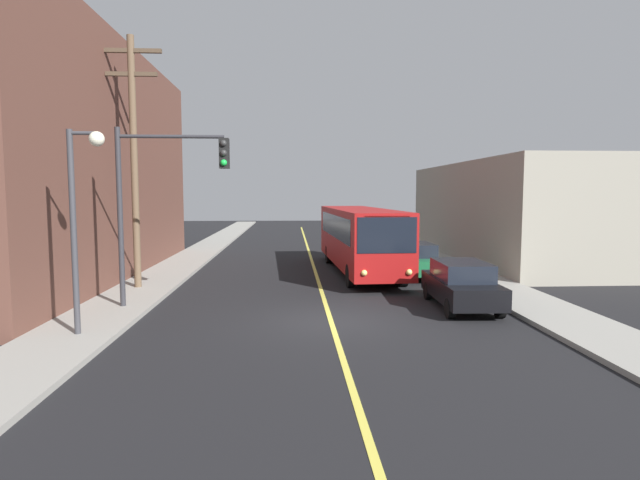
{
  "coord_description": "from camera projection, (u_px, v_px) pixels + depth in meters",
  "views": [
    {
      "loc": [
        -1.23,
        -15.75,
        3.96
      ],
      "look_at": [
        0.0,
        5.98,
        2.0
      ],
      "focal_mm": 29.05,
      "sensor_mm": 36.0,
      "label": 1
    }
  ],
  "objects": [
    {
      "name": "ground_plane",
      "position": [
        331.0,
        321.0,
        16.09
      ],
      "size": [
        120.0,
        120.0,
        0.0
      ],
      "primitive_type": "plane",
      "color": "black"
    },
    {
      "name": "sidewalk_left",
      "position": [
        169.0,
        272.0,
        25.62
      ],
      "size": [
        2.5,
        90.0,
        0.15
      ],
      "primitive_type": "cube",
      "color": "gray",
      "rests_on": "ground"
    },
    {
      "name": "sidewalk_right",
      "position": [
        457.0,
        270.0,
        26.43
      ],
      "size": [
        2.5,
        90.0,
        0.15
      ],
      "primitive_type": "cube",
      "color": "gray",
      "rests_on": "ground"
    },
    {
      "name": "lane_stripe_center",
      "position": [
        311.0,
        260.0,
        31.0
      ],
      "size": [
        0.16,
        60.0,
        0.01
      ],
      "primitive_type": "cube",
      "color": "#D8CC4C",
      "rests_on": "ground"
    },
    {
      "name": "building_left_brick",
      "position": [
        23.0,
        163.0,
        23.7
      ],
      "size": [
        10.0,
        21.96,
        10.74
      ],
      "color": "brown",
      "rests_on": "ground"
    },
    {
      "name": "building_right_warehouse",
      "position": [
        550.0,
        212.0,
        31.34
      ],
      "size": [
        12.0,
        18.62,
        5.75
      ],
      "color": "gray",
      "rests_on": "ground"
    },
    {
      "name": "city_bus",
      "position": [
        359.0,
        236.0,
        25.94
      ],
      "size": [
        3.11,
        12.24,
        3.2
      ],
      "color": "maroon",
      "rests_on": "ground"
    },
    {
      "name": "parked_car_black",
      "position": [
        461.0,
        284.0,
        17.87
      ],
      "size": [
        1.94,
        4.45,
        1.62
      ],
      "color": "black",
      "rests_on": "ground"
    },
    {
      "name": "parked_car_green",
      "position": [
        414.0,
        259.0,
        24.56
      ],
      "size": [
        1.84,
        4.41,
        1.62
      ],
      "color": "#196038",
      "rests_on": "ground"
    },
    {
      "name": "parked_car_white",
      "position": [
        392.0,
        244.0,
        31.88
      ],
      "size": [
        1.89,
        4.44,
        1.62
      ],
      "color": "silver",
      "rests_on": "ground"
    },
    {
      "name": "utility_pole_near",
      "position": [
        134.0,
        151.0,
        20.68
      ],
      "size": [
        2.4,
        0.28,
        10.01
      ],
      "color": "brown",
      "rests_on": "sidewalk_left"
    },
    {
      "name": "traffic_signal_left_corner",
      "position": [
        166.0,
        183.0,
        17.31
      ],
      "size": [
        3.75,
        0.48,
        6.0
      ],
      "color": "#2D2D33",
      "rests_on": "sidewalk_left"
    },
    {
      "name": "street_lamp_left",
      "position": [
        81.0,
        202.0,
        13.79
      ],
      "size": [
        0.98,
        0.4,
        5.5
      ],
      "color": "#38383D",
      "rests_on": "sidewalk_left"
    },
    {
      "name": "fire_hydrant",
      "position": [
        470.0,
        268.0,
        23.38
      ],
      "size": [
        0.44,
        0.26,
        0.84
      ],
      "color": "red",
      "rests_on": "sidewalk_right"
    }
  ]
}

